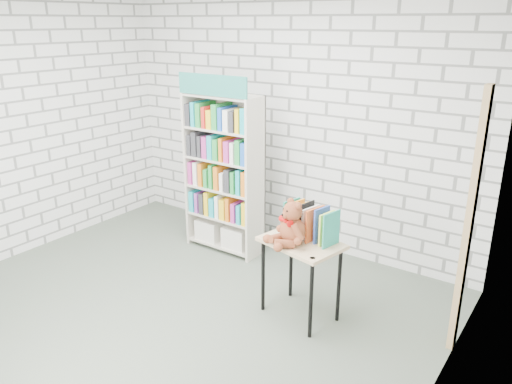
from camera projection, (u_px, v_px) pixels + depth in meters
The scene contains 7 objects.
ground at pixel (171, 311), 4.54m from camera, with size 4.50×4.50×0.00m, color #4E584B.
room_shell at pixel (158, 117), 3.95m from camera, with size 4.52×4.02×2.81m.
bookshelf at pixel (224, 173), 5.52m from camera, with size 0.89×0.34×1.99m.
display_table at pixel (301, 252), 4.29m from camera, with size 0.76×0.60×0.72m.
table_books at pixel (311, 223), 4.28m from camera, with size 0.50×0.30×0.28m.
teddy_bear at pixel (290, 227), 4.16m from camera, with size 0.37×0.35×0.39m.
door_trim at pixel (469, 227), 3.72m from camera, with size 0.05×0.12×2.10m, color tan.
Camera 1 is at (2.90, -2.77, 2.51)m, focal length 35.00 mm.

